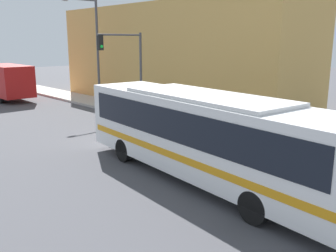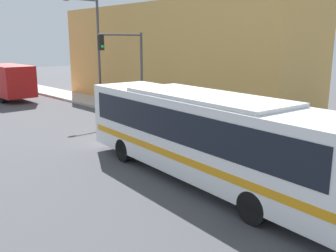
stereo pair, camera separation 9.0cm
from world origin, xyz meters
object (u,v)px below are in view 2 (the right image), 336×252
at_px(city_bus, 204,132).
at_px(parking_meter, 142,100).
at_px(pedestrian_near_corner, 179,104).
at_px(pedestrian_mid_block, 161,100).
at_px(traffic_light_pole, 127,59).
at_px(street_lamp, 94,43).
at_px(fire_hydrant, 208,123).
at_px(delivery_truck, 6,80).

xyz_separation_m(city_bus, parking_meter, (5.50, 10.51, -0.70)).
relative_size(pedestrian_near_corner, pedestrian_mid_block, 0.96).
bearing_deg(pedestrian_mid_block, parking_meter, 143.16).
xyz_separation_m(traffic_light_pole, street_lamp, (0.86, 5.22, 0.94)).
bearing_deg(parking_meter, traffic_light_pole, 171.77).
height_order(fire_hydrant, traffic_light_pole, traffic_light_pole).
relative_size(city_bus, parking_meter, 8.65).
bearing_deg(fire_hydrant, traffic_light_pole, 99.30).
distance_m(city_bus, pedestrian_mid_block, 11.75).
xyz_separation_m(street_lamp, pedestrian_near_corner, (1.04, -7.96, -3.65)).
relative_size(parking_meter, pedestrian_mid_block, 0.76).
distance_m(delivery_truck, traffic_light_pole, 14.12).
bearing_deg(traffic_light_pole, pedestrian_near_corner, -55.29).
distance_m(city_bus, parking_meter, 11.88).
bearing_deg(pedestrian_near_corner, delivery_truck, 106.08).
relative_size(city_bus, pedestrian_near_corner, 6.83).
bearing_deg(parking_meter, fire_hydrant, -90.00).
distance_m(street_lamp, pedestrian_near_corner, 8.82).
bearing_deg(delivery_truck, pedestrian_near_corner, -73.92).
bearing_deg(city_bus, street_lamp, 76.35).
bearing_deg(street_lamp, fire_hydrant, -89.42).
xyz_separation_m(parking_meter, street_lamp, (-0.11, 5.36, 3.61)).
distance_m(traffic_light_pole, pedestrian_near_corner, 4.30).
height_order(street_lamp, pedestrian_mid_block, street_lamp).
bearing_deg(fire_hydrant, parking_meter, 90.00).
relative_size(city_bus, delivery_truck, 1.53).
relative_size(fire_hydrant, pedestrian_mid_block, 0.39).
bearing_deg(parking_meter, pedestrian_mid_block, -36.84).
height_order(traffic_light_pole, street_lamp, street_lamp).
bearing_deg(fire_hydrant, pedestrian_mid_block, 78.78).
relative_size(city_bus, street_lamp, 1.56).
xyz_separation_m(traffic_light_pole, parking_meter, (0.98, -0.14, -2.67)).
distance_m(delivery_truck, parking_meter, 14.33).
bearing_deg(delivery_truck, traffic_light_pole, -78.31).
xyz_separation_m(delivery_truck, pedestrian_near_corner, (4.73, -16.41, -0.54)).
bearing_deg(pedestrian_mid_block, delivery_truck, 108.28).
bearing_deg(pedestrian_mid_block, traffic_light_pole, 155.72).
height_order(parking_meter, pedestrian_near_corner, pedestrian_near_corner).
distance_m(traffic_light_pole, parking_meter, 2.85).
bearing_deg(traffic_light_pole, pedestrian_mid_block, -24.28).
xyz_separation_m(city_bus, delivery_truck, (1.70, 24.32, -0.20)).
bearing_deg(city_bus, traffic_light_pole, 72.09).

